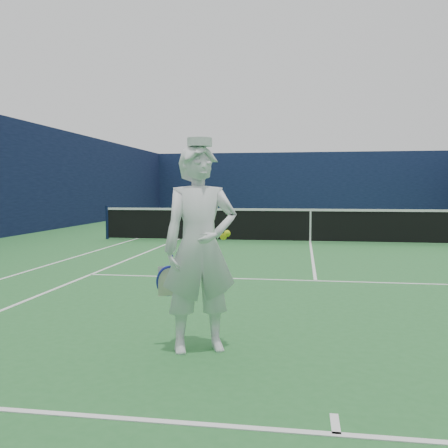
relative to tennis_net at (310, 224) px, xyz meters
name	(u,v)px	position (x,y,z in m)	size (l,w,h in m)	color
ground	(310,242)	(0.00, 0.00, -0.55)	(80.00, 80.00, 0.00)	#296B31
court_markings	(310,242)	(0.00, 0.00, -0.55)	(11.03, 23.83, 0.01)	white
windscreen_fence	(311,175)	(0.00, 0.00, 1.45)	(20.12, 36.12, 4.00)	#0F193A
tennis_net	(310,224)	(0.00, 0.00, 0.00)	(12.88, 0.09, 1.07)	#141E4C
tennis_player	(200,248)	(-1.22, -10.34, 0.46)	(0.92, 0.73, 2.08)	white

